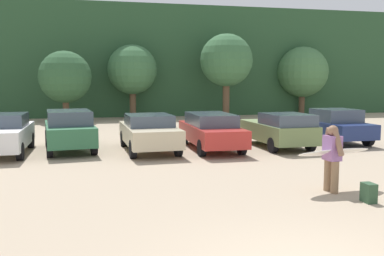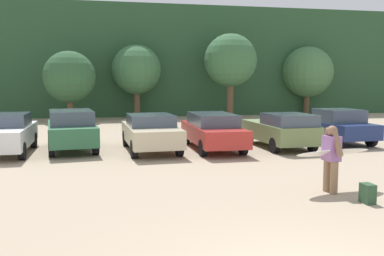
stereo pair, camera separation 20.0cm
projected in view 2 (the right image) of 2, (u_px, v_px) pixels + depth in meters
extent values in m
cube|color=#284C2D|center=(135.00, 64.00, 38.59)|extent=(108.00, 12.00, 8.80)
cylinder|color=brown|center=(70.00, 110.00, 29.09)|extent=(0.43, 0.43, 1.57)
sphere|color=#2D5633|center=(69.00, 77.00, 28.84)|extent=(3.55, 3.55, 3.55)
cylinder|color=brown|center=(137.00, 104.00, 31.92)|extent=(0.48, 0.48, 2.08)
sphere|color=#38663D|center=(136.00, 70.00, 31.63)|extent=(3.71, 3.71, 3.71)
cylinder|color=brown|center=(230.00, 101.00, 31.81)|extent=(0.51, 0.51, 2.67)
sphere|color=#38663D|center=(230.00, 60.00, 31.48)|extent=(3.94, 3.94, 3.94)
cylinder|color=brown|center=(306.00, 104.00, 35.32)|extent=(0.49, 0.49, 1.78)
sphere|color=#427042|center=(307.00, 72.00, 35.02)|extent=(4.19, 4.19, 4.19)
cube|color=white|center=(6.00, 136.00, 16.10)|extent=(1.82, 4.43, 0.74)
cube|color=#3F4C5B|center=(6.00, 120.00, 16.14)|extent=(1.62, 2.02, 0.48)
cylinder|color=black|center=(34.00, 140.00, 17.71)|extent=(0.23, 0.64, 0.64)
cylinder|color=black|center=(22.00, 151.00, 14.90)|extent=(0.23, 0.64, 0.64)
cube|color=#2D6642|center=(71.00, 133.00, 17.02)|extent=(2.31, 4.49, 0.73)
cube|color=#3F4C5B|center=(71.00, 117.00, 16.77)|extent=(1.92, 2.57, 0.55)
cylinder|color=black|center=(51.00, 138.00, 18.14)|extent=(0.31, 0.72, 0.70)
cylinder|color=black|center=(89.00, 136.00, 18.65)|extent=(0.31, 0.72, 0.70)
cylinder|color=black|center=(51.00, 148.00, 15.47)|extent=(0.31, 0.72, 0.70)
cylinder|color=black|center=(96.00, 146.00, 15.98)|extent=(0.31, 0.72, 0.70)
cube|color=beige|center=(151.00, 134.00, 16.82)|extent=(2.10, 4.62, 0.68)
cube|color=#3F4C5B|center=(150.00, 120.00, 16.73)|extent=(1.82, 2.18, 0.44)
cylinder|color=black|center=(126.00, 138.00, 18.09)|extent=(0.26, 0.69, 0.68)
cylinder|color=black|center=(164.00, 137.00, 18.51)|extent=(0.26, 0.69, 0.68)
cylinder|color=black|center=(134.00, 149.00, 15.21)|extent=(0.26, 0.69, 0.68)
cylinder|color=black|center=(179.00, 147.00, 15.63)|extent=(0.26, 0.69, 0.68)
cube|color=#B72D28|center=(213.00, 133.00, 17.24)|extent=(1.77, 4.78, 0.67)
cube|color=#3F4C5B|center=(212.00, 119.00, 17.22)|extent=(1.61, 2.75, 0.48)
cylinder|color=black|center=(186.00, 137.00, 18.65)|extent=(0.22, 0.64, 0.64)
cylinder|color=black|center=(220.00, 136.00, 18.97)|extent=(0.22, 0.64, 0.64)
cylinder|color=black|center=(203.00, 148.00, 15.59)|extent=(0.22, 0.64, 0.64)
cylinder|color=black|center=(243.00, 147.00, 15.91)|extent=(0.22, 0.64, 0.64)
cube|color=#6B7F4C|center=(279.00, 132.00, 17.78)|extent=(1.94, 4.18, 0.72)
cube|color=#3F4C5B|center=(289.00, 120.00, 16.84)|extent=(1.73, 2.08, 0.46)
cylinder|color=black|center=(249.00, 137.00, 18.95)|extent=(0.24, 0.62, 0.61)
cylinder|color=black|center=(282.00, 135.00, 19.32)|extent=(0.24, 0.62, 0.61)
cylinder|color=black|center=(275.00, 145.00, 16.31)|extent=(0.24, 0.62, 0.61)
cylinder|color=black|center=(312.00, 144.00, 16.69)|extent=(0.24, 0.62, 0.61)
cube|color=navy|center=(337.00, 129.00, 19.00)|extent=(1.98, 4.00, 0.64)
cube|color=#3F4C5B|center=(339.00, 116.00, 18.82)|extent=(1.75, 1.87, 0.57)
cylinder|color=black|center=(306.00, 133.00, 20.09)|extent=(0.25, 0.68, 0.67)
cylinder|color=black|center=(336.00, 132.00, 20.49)|extent=(0.25, 0.68, 0.67)
cylinder|color=black|center=(337.00, 140.00, 17.59)|extent=(0.25, 0.68, 0.67)
cylinder|color=black|center=(371.00, 139.00, 17.98)|extent=(0.25, 0.68, 0.67)
cylinder|color=#8C6B4C|center=(334.00, 178.00, 10.38)|extent=(0.19, 0.19, 0.81)
cylinder|color=#8C6B4C|center=(327.00, 175.00, 10.65)|extent=(0.19, 0.19, 0.81)
cube|color=#9966A5|center=(332.00, 148.00, 10.44)|extent=(0.35, 0.44, 0.62)
sphere|color=#8C664C|center=(332.00, 131.00, 10.39)|extent=(0.26, 0.26, 0.26)
cylinder|color=#8C664C|center=(337.00, 143.00, 10.20)|extent=(0.17, 0.42, 0.65)
cylinder|color=#8C664C|center=(326.00, 141.00, 10.64)|extent=(0.16, 0.30, 0.67)
ellipsoid|color=white|center=(333.00, 153.00, 10.60)|extent=(2.22, 0.91, 0.30)
cube|color=#2D4C33|center=(368.00, 194.00, 9.60)|extent=(0.24, 0.34, 0.45)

